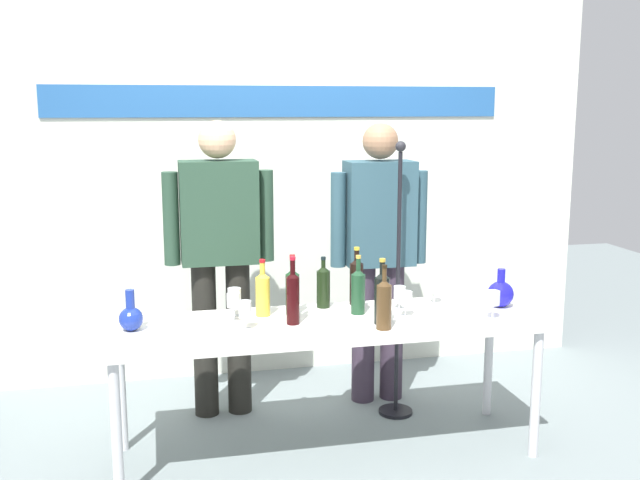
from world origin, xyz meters
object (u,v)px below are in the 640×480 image
wine_glass_right_1 (435,285)px  presenter_left (220,248)px  wine_glass_right_3 (400,293)px  wine_bottle_5 (323,286)px  display_table (327,331)px  wine_bottle_2 (263,292)px  wine_bottle_0 (292,290)px  wine_glass_right_0 (406,299)px  wine_glass_left_1 (234,297)px  wine_bottle_3 (384,303)px  decanter_blue_right (500,293)px  presenter_right (379,245)px  wine_glass_left_0 (233,301)px  wine_glass_left_2 (245,310)px  wine_glass_right_2 (493,299)px  wine_bottle_1 (293,296)px  microphone_stand (397,325)px  wine_bottle_6 (356,280)px  wine_bottle_4 (382,296)px  decanter_blue_left (131,317)px  wine_bottle_7 (358,290)px

wine_glass_right_1 → presenter_left: bearing=157.9°
wine_glass_right_3 → wine_bottle_5: bearing=162.4°
display_table → wine_bottle_2: (-0.30, 0.16, 0.18)m
wine_bottle_0 → wine_glass_right_0: wine_bottle_0 is taller
wine_bottle_0 → wine_glass_right_0: (0.56, -0.17, -0.04)m
wine_bottle_5 → wine_glass_left_1: wine_bottle_5 is taller
wine_bottle_3 → wine_bottle_5: size_ratio=1.15×
wine_bottle_5 → wine_glass_right_1: wine_bottle_5 is taller
decanter_blue_right → wine_bottle_2: (-1.28, 0.12, 0.05)m
wine_bottle_2 → wine_bottle_0: bearing=-4.3°
display_table → wine_bottle_0: 0.28m
presenter_right → wine_glass_left_1: size_ratio=11.47×
presenter_right → wine_glass_left_0: (-0.94, -0.56, -0.14)m
wine_glass_left_2 → decanter_blue_right: bearing=4.2°
presenter_left → wine_glass_right_1: bearing=-22.1°
presenter_left → wine_glass_right_2: presenter_left is taller
wine_bottle_1 → wine_glass_left_2: 0.25m
presenter_right → microphone_stand: bearing=-80.1°
wine_bottle_3 → presenter_left: bearing=130.1°
wine_bottle_6 → wine_glass_right_2: bearing=-35.3°
presenter_right → microphone_stand: size_ratio=1.06×
wine_bottle_0 → wine_glass_left_2: bearing=-142.7°
presenter_left → display_table: bearing=-53.6°
wine_bottle_5 → wine_bottle_1: bearing=-129.0°
wine_bottle_3 → wine_bottle_6: wine_bottle_3 is taller
wine_bottle_5 → microphone_stand: 0.58m
wine_bottle_1 → wine_bottle_6: size_ratio=1.07×
wine_bottle_3 → wine_glass_right_0: bearing=46.2°
wine_bottle_6 → wine_glass_right_1: wine_bottle_6 is taller
wine_bottle_4 → wine_glass_left_1: (-0.70, 0.30, -0.04)m
wine_glass_right_3 → decanter_blue_left: bearing=-176.6°
decanter_blue_right → presenter_left: (-1.45, 0.60, 0.20)m
display_table → wine_glass_left_2: (-0.42, -0.06, 0.16)m
decanter_blue_right → wine_bottle_6: 0.78m
decanter_blue_left → wine_bottle_2: 0.68m
wine_bottle_5 → wine_glass_right_2: size_ratio=1.89×
wine_bottle_1 → wine_glass_right_3: 0.63m
wine_bottle_7 → wine_glass_right_3: size_ratio=2.50×
decanter_blue_right → wine_glass_right_3: size_ratio=1.69×
display_table → wine_bottle_6: size_ratio=6.88×
wine_bottle_3 → wine_bottle_1: bearing=156.3°
wine_bottle_5 → wine_glass_right_0: 0.46m
wine_bottle_0 → wine_glass_right_3: wine_bottle_0 is taller
wine_bottle_4 → wine_glass_right_2: (0.58, -0.05, -0.03)m
wine_bottle_2 → wine_glass_right_0: wine_bottle_2 is taller
wine_glass_right_0 → decanter_blue_left: bearing=177.4°
display_table → wine_bottle_7: 0.28m
wine_bottle_0 → microphone_stand: (0.67, 0.26, -0.31)m
wine_bottle_0 → wine_glass_right_3: (0.58, -0.02, -0.04)m
presenter_right → wine_bottle_0: size_ratio=5.32×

